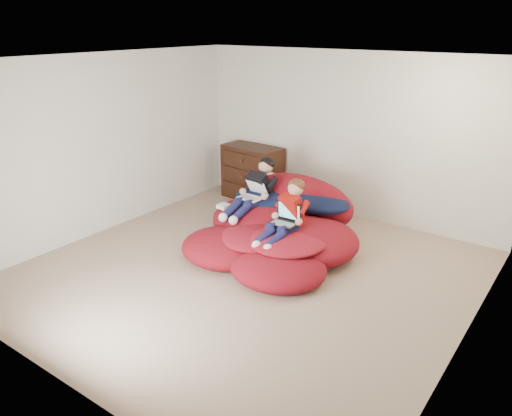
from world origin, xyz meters
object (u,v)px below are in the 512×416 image
(younger_boy, at_px, (287,212))
(beanbag_pile, at_px, (279,227))
(laptop_black, at_px, (286,218))
(older_boy, at_px, (256,188))
(dresser, at_px, (252,173))
(laptop_white, at_px, (253,193))

(younger_boy, bearing_deg, beanbag_pile, 136.71)
(laptop_black, bearing_deg, beanbag_pile, 134.40)
(laptop_black, bearing_deg, younger_boy, 90.00)
(older_boy, bearing_deg, laptop_black, -29.70)
(dresser, xyz_separation_m, laptop_white, (0.92, -1.24, 0.16))
(older_boy, bearing_deg, younger_boy, -28.36)
(dresser, xyz_separation_m, laptop_black, (1.72, -1.64, 0.11))
(laptop_white, distance_m, laptop_black, 0.90)
(laptop_white, bearing_deg, younger_boy, -25.04)
(beanbag_pile, relative_size, laptop_black, 6.95)
(older_boy, height_order, laptop_white, older_boy)
(older_boy, distance_m, younger_boy, 0.91)
(dresser, relative_size, laptop_white, 2.95)
(dresser, relative_size, beanbag_pile, 0.44)
(beanbag_pile, distance_m, laptop_black, 0.54)
(dresser, distance_m, beanbag_pile, 1.94)
(younger_boy, bearing_deg, laptop_white, 154.96)
(dresser, relative_size, younger_boy, 1.16)
(younger_boy, xyz_separation_m, laptop_white, (-0.80, 0.37, -0.01))
(beanbag_pile, height_order, laptop_black, beanbag_pile)
(older_boy, relative_size, laptop_black, 3.09)
(beanbag_pile, height_order, older_boy, older_boy)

